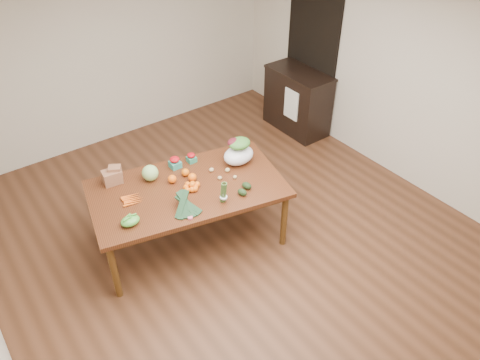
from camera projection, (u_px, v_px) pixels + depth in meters
floor at (240, 244)px, 5.31m from camera, size 6.00×6.00×0.00m
room_walls at (241, 143)px, 4.50m from camera, size 5.02×6.02×2.70m
dining_table at (189, 214)px, 5.15m from camera, size 2.22×1.55×0.75m
doorway_dark at (311, 59)px, 6.88m from camera, size 0.02×1.00×2.10m
cabinet at (297, 101)px, 7.07m from camera, size 0.52×1.02×0.94m
dish_towel at (291, 105)px, 6.81m from camera, size 0.02×0.28×0.45m
paper_bag at (112, 176)px, 4.93m from camera, size 0.30×0.27×0.18m
cabbage at (150, 173)px, 4.98m from camera, size 0.18×0.18×0.18m
strawberry_basket_a at (175, 163)px, 5.18m from camera, size 0.14×0.14×0.11m
strawberry_basket_b at (191, 158)px, 5.27m from camera, size 0.11×0.11×0.09m
orange_a at (172, 179)px, 4.96m from camera, size 0.09×0.09×0.09m
orange_b at (185, 172)px, 5.06m from camera, size 0.09×0.09×0.09m
orange_c at (192, 177)px, 4.99m from camera, size 0.09×0.09×0.09m
mandarin_cluster at (192, 186)px, 4.86m from camera, size 0.22×0.22×0.10m
carrots at (132, 199)px, 4.74m from camera, size 0.26×0.23×0.03m
snap_pea_bag at (130, 221)px, 4.44m from camera, size 0.19×0.14×0.08m
kale_bunch at (186, 206)px, 4.55m from camera, size 0.40×0.46×0.16m
asparagus_bundle at (223, 192)px, 4.65m from camera, size 0.10×0.13×0.26m
potato_a at (220, 178)px, 5.02m from camera, size 0.04×0.04×0.04m
potato_b at (220, 178)px, 5.02m from camera, size 0.05×0.04×0.04m
potato_c at (228, 170)px, 5.13m from camera, size 0.06×0.05×0.05m
potato_d at (212, 170)px, 5.13m from camera, size 0.05×0.05×0.05m
potato_e at (235, 177)px, 5.04m from camera, size 0.04×0.04×0.04m
avocado_a at (242, 192)px, 4.80m from camera, size 0.10×0.12×0.07m
avocado_b at (247, 186)px, 4.88m from camera, size 0.10×0.13×0.07m
salad_bag at (239, 152)px, 5.20m from camera, size 0.41×0.35×0.28m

